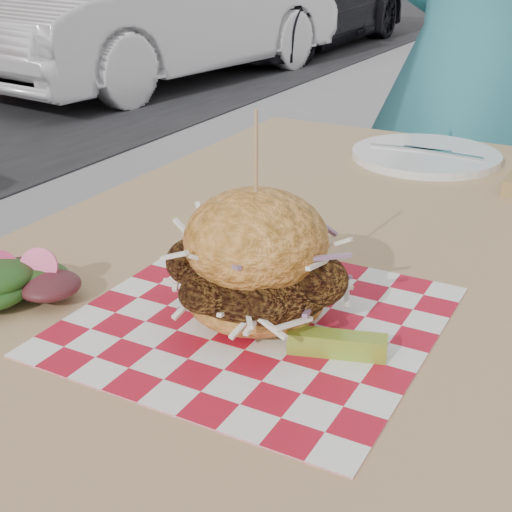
% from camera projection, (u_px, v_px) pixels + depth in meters
% --- Properties ---
extents(diner, '(0.61, 0.41, 1.67)m').
position_uv_depth(diner, '(470.00, 65.00, 1.78)').
color(diner, teal).
rests_on(diner, ground).
extents(car_white, '(1.71, 3.74, 1.19)m').
position_uv_depth(car_white, '(165.00, 8.00, 5.96)').
color(car_white, silver).
rests_on(car_white, ground).
extents(patio_table, '(0.80, 1.20, 0.75)m').
position_uv_depth(patio_table, '(333.00, 289.00, 1.00)').
color(patio_table, tan).
rests_on(patio_table, ground).
extents(patio_chair, '(0.51, 0.52, 0.95)m').
position_uv_depth(patio_chair, '(492.00, 176.00, 1.87)').
color(patio_chair, tan).
rests_on(patio_chair, ground).
extents(paper_liner, '(0.36, 0.36, 0.00)m').
position_uv_depth(paper_liner, '(256.00, 320.00, 0.75)').
color(paper_liner, red).
rests_on(paper_liner, patio_table).
extents(sandwich, '(0.20, 0.20, 0.22)m').
position_uv_depth(sandwich, '(256.00, 266.00, 0.73)').
color(sandwich, '#ED9843').
rests_on(sandwich, paper_liner).
extents(pickle_spear, '(0.10, 0.05, 0.02)m').
position_uv_depth(pickle_spear, '(337.00, 344.00, 0.69)').
color(pickle_spear, '#93A730').
rests_on(pickle_spear, paper_liner).
extents(side_salad, '(0.14, 0.13, 0.05)m').
position_uv_depth(side_salad, '(18.00, 288.00, 0.79)').
color(side_salad, '#3F1419').
rests_on(side_salad, patio_table).
extents(place_setting, '(0.27, 0.27, 0.02)m').
position_uv_depth(place_setting, '(426.00, 155.00, 1.31)').
color(place_setting, white).
rests_on(place_setting, patio_table).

